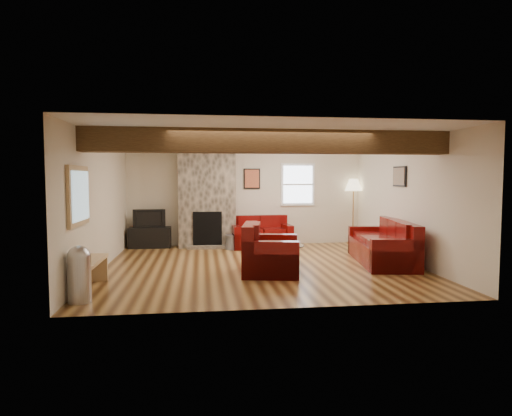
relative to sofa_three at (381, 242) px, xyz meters
The scene contains 18 objects.
room 2.61m from the sofa_three, behind, with size 8.00×8.00×8.00m.
oak_beam 3.36m from the sofa_three, 152.84° to the right, with size 6.00×0.36×0.38m, color #311E0E.
chimney_breast 4.34m from the sofa_three, 144.64° to the left, with size 1.40×0.67×2.50m.
back_window 3.12m from the sofa_three, 112.80° to the left, with size 0.90×0.08×1.10m, color white, non-canonical shape.
hatch_window 5.74m from the sofa_three, 164.37° to the right, with size 0.08×1.00×0.90m, color tan, non-canonical shape.
ceiling_dome 2.70m from the sofa_three, 150.95° to the left, with size 0.40×0.40×0.18m, color white, non-canonical shape.
artwork_back 3.78m from the sofa_three, 130.92° to the left, with size 0.42×0.06×0.52m, color black, non-canonical shape.
artwork_right 1.43m from the sofa_three, 30.05° to the left, with size 0.06×0.55×0.42m, color black, non-canonical shape.
sofa_three is the anchor object (origin of this frame).
loveseat 3.09m from the sofa_three, 134.31° to the left, with size 1.45×0.83×0.77m, color #440406, non-canonical shape.
armchair_red 2.49m from the sofa_three, 163.64° to the right, with size 1.11×0.97×0.90m, color #440406, non-canonical shape.
coffee_table 2.02m from the sofa_three, behind, with size 0.81×0.81×0.42m.
tv_cabinet 5.50m from the sofa_three, 152.85° to the left, with size 1.01×0.41×0.51m, color black.
television 5.50m from the sofa_three, 152.85° to the left, with size 0.78×0.10×0.45m, color black.
floor_lamp 2.74m from the sofa_three, 82.79° to the left, with size 0.43×0.43×1.69m.
pine_bench 5.52m from the sofa_three, 164.32° to the right, with size 0.29×1.22×0.46m, color tan, non-canonical shape.
pedal_bin 5.71m from the sofa_three, 158.10° to the right, with size 0.32×0.32×0.79m, color #AFB0B5, non-canonical shape.
coal_bucket 3.53m from the sofa_three, 144.85° to the left, with size 0.38×0.38×0.36m, color gray, non-canonical shape.
Camera 1 is at (-1.14, -8.18, 1.71)m, focal length 30.00 mm.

